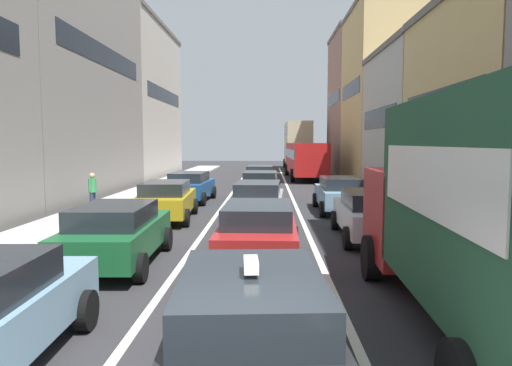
{
  "coord_description": "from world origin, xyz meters",
  "views": [
    {
      "loc": [
        0.4,
        -3.36,
        2.96
      ],
      "look_at": [
        0.0,
        12.0,
        1.6
      ],
      "focal_mm": 32.31,
      "sensor_mm": 36.0,
      "label": 1
    }
  ],
  "objects_px": {
    "bus_mid_queue_primary": "(305,157)",
    "bus_far_queue_secondary": "(297,143)",
    "wagon_left_lane_second": "(116,232)",
    "pedestrian_near_kerb": "(92,189)",
    "removalist_box_truck": "(492,210)",
    "sedan_right_lane_behind_truck": "(371,213)",
    "sedan_left_lane_third": "(166,199)",
    "sedan_left_lane_fourth": "(190,186)",
    "sedan_centre_lane_fifth": "(261,176)",
    "sedan_centre_lane_second": "(258,231)",
    "taxi_centre_lane_front": "(251,329)",
    "coupe_centre_lane_fourth": "(260,185)",
    "wagon_right_lane_far": "(341,193)",
    "hatchback_centre_lane_third": "(258,200)"
  },
  "relations": [
    {
      "from": "bus_mid_queue_primary",
      "to": "bus_far_queue_secondary",
      "type": "relative_size",
      "value": 1.0
    },
    {
      "from": "wagon_left_lane_second",
      "to": "pedestrian_near_kerb",
      "type": "relative_size",
      "value": 2.62
    },
    {
      "from": "removalist_box_truck",
      "to": "sedan_right_lane_behind_truck",
      "type": "height_order",
      "value": "removalist_box_truck"
    },
    {
      "from": "sedan_left_lane_third",
      "to": "bus_mid_queue_primary",
      "type": "xyz_separation_m",
      "value": [
        6.88,
        20.14,
        0.96
      ]
    },
    {
      "from": "sedan_left_lane_fourth",
      "to": "sedan_centre_lane_fifth",
      "type": "bearing_deg",
      "value": -25.19
    },
    {
      "from": "sedan_centre_lane_fifth",
      "to": "sedan_left_lane_fourth",
      "type": "bearing_deg",
      "value": 155.74
    },
    {
      "from": "sedan_right_lane_behind_truck",
      "to": "bus_mid_queue_primary",
      "type": "xyz_separation_m",
      "value": [
        -0.15,
        23.39,
        0.96
      ]
    },
    {
      "from": "sedan_left_lane_fourth",
      "to": "pedestrian_near_kerb",
      "type": "distance_m",
      "value": 4.87
    },
    {
      "from": "sedan_right_lane_behind_truck",
      "to": "sedan_centre_lane_second",
      "type": "bearing_deg",
      "value": 132.28
    },
    {
      "from": "sedan_centre_lane_fifth",
      "to": "sedan_right_lane_behind_truck",
      "type": "bearing_deg",
      "value": -162.8
    },
    {
      "from": "taxi_centre_lane_front",
      "to": "bus_far_queue_secondary",
      "type": "height_order",
      "value": "bus_far_queue_secondary"
    },
    {
      "from": "sedan_left_lane_fourth",
      "to": "bus_far_queue_secondary",
      "type": "distance_m",
      "value": 28.48
    },
    {
      "from": "taxi_centre_lane_front",
      "to": "coupe_centre_lane_fourth",
      "type": "distance_m",
      "value": 18.1
    },
    {
      "from": "sedan_centre_lane_fifth",
      "to": "sedan_right_lane_behind_truck",
      "type": "relative_size",
      "value": 1.02
    },
    {
      "from": "sedan_left_lane_third",
      "to": "bus_far_queue_secondary",
      "type": "relative_size",
      "value": 0.42
    },
    {
      "from": "sedan_left_lane_fourth",
      "to": "bus_far_queue_secondary",
      "type": "height_order",
      "value": "bus_far_queue_secondary"
    },
    {
      "from": "taxi_centre_lane_front",
      "to": "wagon_right_lane_far",
      "type": "height_order",
      "value": "taxi_centre_lane_front"
    },
    {
      "from": "hatchback_centre_lane_third",
      "to": "bus_mid_queue_primary",
      "type": "distance_m",
      "value": 20.57
    },
    {
      "from": "sedan_left_lane_third",
      "to": "sedan_centre_lane_fifth",
      "type": "relative_size",
      "value": 1.0
    },
    {
      "from": "removalist_box_truck",
      "to": "sedan_left_lane_fourth",
      "type": "bearing_deg",
      "value": 26.74
    },
    {
      "from": "taxi_centre_lane_front",
      "to": "sedan_left_lane_fourth",
      "type": "height_order",
      "value": "taxi_centre_lane_front"
    },
    {
      "from": "sedan_left_lane_fourth",
      "to": "bus_mid_queue_primary",
      "type": "distance_m",
      "value": 16.26
    },
    {
      "from": "sedan_left_lane_third",
      "to": "coupe_centre_lane_fourth",
      "type": "height_order",
      "value": "same"
    },
    {
      "from": "removalist_box_truck",
      "to": "bus_mid_queue_primary",
      "type": "height_order",
      "value": "removalist_box_truck"
    },
    {
      "from": "pedestrian_near_kerb",
      "to": "sedan_left_lane_third",
      "type": "bearing_deg",
      "value": -24.41
    },
    {
      "from": "sedan_right_lane_behind_truck",
      "to": "wagon_right_lane_far",
      "type": "relative_size",
      "value": 1.01
    },
    {
      "from": "wagon_left_lane_second",
      "to": "sedan_left_lane_third",
      "type": "height_order",
      "value": "same"
    },
    {
      "from": "wagon_right_lane_far",
      "to": "coupe_centre_lane_fourth",
      "type": "bearing_deg",
      "value": 43.21
    },
    {
      "from": "sedan_centre_lane_second",
      "to": "coupe_centre_lane_fourth",
      "type": "height_order",
      "value": "same"
    },
    {
      "from": "bus_far_queue_secondary",
      "to": "bus_mid_queue_primary",
      "type": "bearing_deg",
      "value": 179.61
    },
    {
      "from": "taxi_centre_lane_front",
      "to": "bus_mid_queue_primary",
      "type": "relative_size",
      "value": 0.42
    },
    {
      "from": "pedestrian_near_kerb",
      "to": "sedan_centre_lane_fifth",
      "type": "bearing_deg",
      "value": 60.66
    },
    {
      "from": "wagon_left_lane_second",
      "to": "sedan_left_lane_fourth",
      "type": "xyz_separation_m",
      "value": [
        -0.23,
        11.86,
        0.0
      ]
    },
    {
      "from": "hatchback_centre_lane_third",
      "to": "pedestrian_near_kerb",
      "type": "height_order",
      "value": "pedestrian_near_kerb"
    },
    {
      "from": "sedan_right_lane_behind_truck",
      "to": "bus_far_queue_secondary",
      "type": "distance_m",
      "value": 36.27
    },
    {
      "from": "taxi_centre_lane_front",
      "to": "coupe_centre_lane_fourth",
      "type": "relative_size",
      "value": 1.02
    },
    {
      "from": "wagon_left_lane_second",
      "to": "bus_far_queue_secondary",
      "type": "bearing_deg",
      "value": -11.5
    },
    {
      "from": "taxi_centre_lane_front",
      "to": "wagon_left_lane_second",
      "type": "distance_m",
      "value": 6.62
    },
    {
      "from": "taxi_centre_lane_front",
      "to": "sedan_centre_lane_second",
      "type": "xyz_separation_m",
      "value": [
        -0.04,
        5.87,
        -0.0
      ]
    },
    {
      "from": "bus_far_queue_secondary",
      "to": "coupe_centre_lane_fourth",
      "type": "bearing_deg",
      "value": 172.73
    },
    {
      "from": "hatchback_centre_lane_third",
      "to": "bus_far_queue_secondary",
      "type": "relative_size",
      "value": 0.42
    },
    {
      "from": "removalist_box_truck",
      "to": "sedan_centre_lane_second",
      "type": "distance_m",
      "value": 5.66
    },
    {
      "from": "sedan_left_lane_third",
      "to": "sedan_left_lane_fourth",
      "type": "bearing_deg",
      "value": -2.95
    },
    {
      "from": "sedan_left_lane_third",
      "to": "wagon_right_lane_far",
      "type": "distance_m",
      "value": 7.32
    },
    {
      "from": "sedan_left_lane_fourth",
      "to": "pedestrian_near_kerb",
      "type": "xyz_separation_m",
      "value": [
        -3.68,
        -3.19,
        0.15
      ]
    },
    {
      "from": "wagon_left_lane_second",
      "to": "sedan_centre_lane_fifth",
      "type": "xyz_separation_m",
      "value": [
        3.19,
        18.29,
        0.0
      ]
    },
    {
      "from": "sedan_left_lane_fourth",
      "to": "bus_mid_queue_primary",
      "type": "height_order",
      "value": "bus_mid_queue_primary"
    },
    {
      "from": "taxi_centre_lane_front",
      "to": "wagon_left_lane_second",
      "type": "bearing_deg",
      "value": 27.63
    },
    {
      "from": "sedan_left_lane_fourth",
      "to": "bus_far_queue_secondary",
      "type": "xyz_separation_m",
      "value": [
        7.05,
        27.52,
        2.03
      ]
    },
    {
      "from": "coupe_centre_lane_fourth",
      "to": "taxi_centre_lane_front",
      "type": "bearing_deg",
      "value": -178.55
    }
  ]
}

